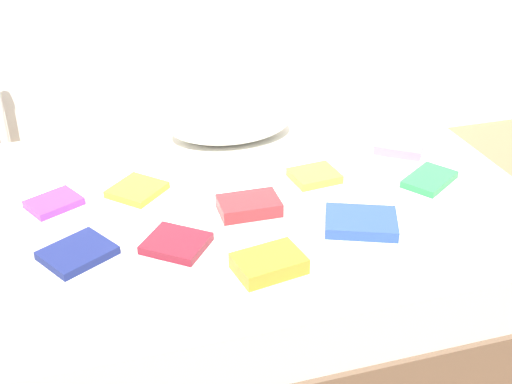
# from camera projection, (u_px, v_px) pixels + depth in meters

# --- Properties ---
(ground_plane) EXTENTS (8.00, 8.00, 0.00)m
(ground_plane) POSITION_uv_depth(u_px,v_px,m) (259.00, 300.00, 2.73)
(ground_plane) COLOR #93704C
(bed) EXTENTS (2.00, 1.50, 0.50)m
(bed) POSITION_uv_depth(u_px,v_px,m) (260.00, 250.00, 2.61)
(bed) COLOR brown
(bed) RESTS_ON ground
(pillow) EXTENTS (0.54, 0.34, 0.15)m
(pillow) POSITION_uv_depth(u_px,v_px,m) (230.00, 122.00, 2.88)
(pillow) COLOR white
(pillow) RESTS_ON bed
(textbook_yellow) EXTENTS (0.25, 0.25, 0.03)m
(textbook_yellow) POSITION_uv_depth(u_px,v_px,m) (137.00, 190.00, 2.48)
(textbook_yellow) COLOR yellow
(textbook_yellow) RESTS_ON bed
(textbook_blue) EXTENTS (0.29, 0.26, 0.04)m
(textbook_blue) POSITION_uv_depth(u_px,v_px,m) (361.00, 222.00, 2.28)
(textbook_blue) COLOR #2847B7
(textbook_blue) RESTS_ON bed
(textbook_pink) EXTENTS (0.26, 0.26, 0.04)m
(textbook_pink) POSITION_uv_depth(u_px,v_px,m) (400.00, 145.00, 2.80)
(textbook_pink) COLOR pink
(textbook_pink) RESTS_ON bed
(textbook_navy) EXTENTS (0.27, 0.25, 0.03)m
(textbook_navy) POSITION_uv_depth(u_px,v_px,m) (77.00, 253.00, 2.13)
(textbook_navy) COLOR navy
(textbook_navy) RESTS_ON bed
(textbook_green) EXTENTS (0.25, 0.23, 0.03)m
(textbook_green) POSITION_uv_depth(u_px,v_px,m) (429.00, 179.00, 2.55)
(textbook_green) COLOR green
(textbook_green) RESTS_ON bed
(textbook_red) EXTENTS (0.22, 0.14, 0.05)m
(textbook_red) POSITION_uv_depth(u_px,v_px,m) (249.00, 206.00, 2.36)
(textbook_red) COLOR red
(textbook_red) RESTS_ON bed
(textbook_maroon) EXTENTS (0.25, 0.25, 0.03)m
(textbook_maroon) POSITION_uv_depth(u_px,v_px,m) (176.00, 243.00, 2.17)
(textbook_maroon) COLOR maroon
(textbook_maroon) RESTS_ON bed
(textbook_orange) EXTENTS (0.23, 0.18, 0.05)m
(textbook_orange) POSITION_uv_depth(u_px,v_px,m) (269.00, 264.00, 2.06)
(textbook_orange) COLOR orange
(textbook_orange) RESTS_ON bed
(textbook_purple) EXTENTS (0.22, 0.20, 0.03)m
(textbook_purple) POSITION_uv_depth(u_px,v_px,m) (54.00, 203.00, 2.40)
(textbook_purple) COLOR purple
(textbook_purple) RESTS_ON bed
(textbook_lime) EXTENTS (0.19, 0.17, 0.03)m
(textbook_lime) POSITION_uv_depth(u_px,v_px,m) (314.00, 176.00, 2.57)
(textbook_lime) COLOR #8CC638
(textbook_lime) RESTS_ON bed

